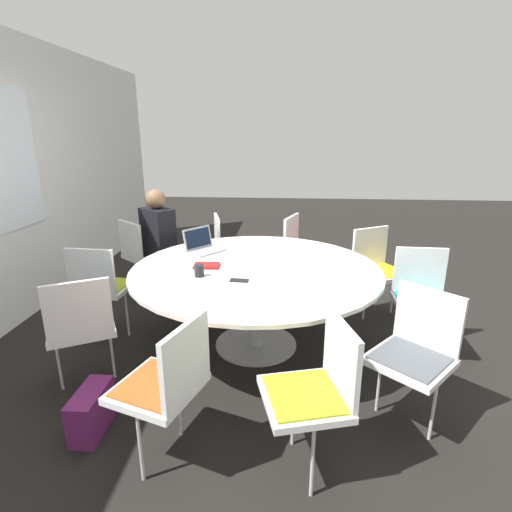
# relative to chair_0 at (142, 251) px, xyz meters

# --- Properties ---
(ground_plane) EXTENTS (16.00, 16.00, 0.00)m
(ground_plane) POSITION_rel_chair_0_xyz_m (-1.00, -1.33, -0.53)
(ground_plane) COLOR black
(conference_table) EXTENTS (2.06, 2.06, 0.72)m
(conference_table) POSITION_rel_chair_0_xyz_m (-1.00, -1.33, 0.09)
(conference_table) COLOR #B7B7BC
(conference_table) RESTS_ON ground_plane
(chair_0) EXTENTS (0.60, 0.61, 0.88)m
(chair_0) POSITION_rel_chair_0_xyz_m (0.00, 0.00, 0.00)
(chair_0) COLOR white
(chair_0) RESTS_ON ground_plane
(chair_1) EXTENTS (0.45, 0.47, 0.88)m
(chair_1) POSITION_rel_chair_0_xyz_m (-0.96, 0.03, 0.00)
(chair_1) COLOR white
(chair_1) RESTS_ON ground_plane
(chair_2) EXTENTS (0.58, 0.59, 0.88)m
(chair_2) POSITION_rel_chair_0_xyz_m (-1.70, -0.17, 0.00)
(chair_2) COLOR white
(chair_2) RESTS_ON ground_plane
(chair_3) EXTENTS (0.55, 0.54, 0.88)m
(chair_3) POSITION_rel_chair_0_xyz_m (-2.31, -0.95, 0.00)
(chair_3) COLOR white
(chair_3) RESTS_ON ground_plane
(chair_4) EXTENTS (0.53, 0.52, 0.88)m
(chair_4) POSITION_rel_chair_0_xyz_m (-2.30, -1.75, 0.00)
(chair_4) COLOR white
(chair_4) RESTS_ON ground_plane
(chair_5) EXTENTS (0.61, 0.61, 0.88)m
(chair_5) POSITION_rel_chair_0_xyz_m (-1.87, -2.38, 0.00)
(chair_5) COLOR white
(chair_5) RESTS_ON ground_plane
(chair_6) EXTENTS (0.44, 0.46, 0.88)m
(chair_6) POSITION_rel_chair_0_xyz_m (-0.98, -2.70, 0.00)
(chair_6) COLOR white
(chair_6) RESTS_ON ground_plane
(chair_7) EXTENTS (0.58, 0.59, 0.88)m
(chair_7) POSITION_rel_chair_0_xyz_m (-0.27, -2.49, 0.00)
(chair_7) COLOR white
(chair_7) RESTS_ON ground_plane
(chair_8) EXTENTS (0.56, 0.55, 0.88)m
(chair_8) POSITION_rel_chair_0_xyz_m (0.30, -1.76, 0.00)
(chair_8) COLOR white
(chair_8) RESTS_ON ground_plane
(chair_9) EXTENTS (0.53, 0.52, 0.88)m
(chair_9) POSITION_rel_chair_0_xyz_m (0.30, -0.92, 0.00)
(chair_9) COLOR white
(chair_9) RESTS_ON ground_plane
(person_0) EXTENTS (0.40, 0.42, 1.23)m
(person_0) POSITION_rel_chair_0_xyz_m (-0.09, -0.24, 0.19)
(person_0) COLOR black
(person_0) RESTS_ON ground_plane
(laptop) EXTENTS (0.40, 0.39, 0.21)m
(laptop) POSITION_rel_chair_0_xyz_m (-0.56, -0.80, 0.24)
(laptop) COLOR #99999E
(laptop) RESTS_ON conference_table
(spiral_notebook) EXTENTS (0.16, 0.22, 0.02)m
(spiral_notebook) POSITION_rel_chair_0_xyz_m (-1.01, -0.92, 0.20)
(spiral_notebook) COLOR maroon
(spiral_notebook) RESTS_ON conference_table
(coffee_cup) EXTENTS (0.07, 0.07, 0.09)m
(coffee_cup) POSITION_rel_chair_0_xyz_m (-1.24, -0.91, 0.23)
(coffee_cup) COLOR black
(coffee_cup) RESTS_ON conference_table
(cell_phone) EXTENTS (0.08, 0.14, 0.01)m
(cell_phone) POSITION_rel_chair_0_xyz_m (-1.31, -1.23, 0.19)
(cell_phone) COLOR black
(cell_phone) RESTS_ON conference_table
(handbag) EXTENTS (0.36, 0.16, 0.28)m
(handbag) POSITION_rel_chair_0_xyz_m (-2.11, -0.39, -0.39)
(handbag) COLOR #661E56
(handbag) RESTS_ON ground_plane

